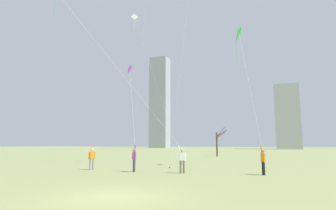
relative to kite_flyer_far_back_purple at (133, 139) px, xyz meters
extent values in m
plane|color=#848E56|center=(4.42, -10.09, -2.36)|extent=(400.00, 400.00, 0.00)
cylinder|color=#33384C|center=(0.83, -1.43, -1.93)|extent=(0.14, 0.14, 0.85)
cylinder|color=#33384C|center=(0.77, -1.22, -1.93)|extent=(0.14, 0.14, 0.85)
cube|color=purple|center=(0.80, -1.32, -1.24)|extent=(0.28, 0.38, 0.54)
sphere|color=#9E7051|center=(0.80, -1.32, -0.85)|extent=(0.22, 0.22, 0.22)
cylinder|color=purple|center=(0.85, -1.53, -1.27)|extent=(0.09, 0.09, 0.55)
cylinder|color=purple|center=(0.75, -1.12, -0.77)|extent=(0.14, 0.22, 0.56)
cube|color=purple|center=(-4.45, 7.37, 7.91)|extent=(0.29, 1.11, 1.08)
cylinder|color=black|center=(-4.45, 7.37, 7.91)|extent=(0.28, 0.18, 0.69)
cylinder|color=silver|center=(-1.85, 3.12, 3.70)|extent=(5.22, 8.50, 8.43)
cylinder|color=black|center=(9.51, -0.34, -1.93)|extent=(0.14, 0.14, 0.85)
cylinder|color=black|center=(9.44, -0.13, -1.93)|extent=(0.14, 0.14, 0.85)
cube|color=orange|center=(9.47, -0.23, -1.24)|extent=(0.30, 0.39, 0.54)
sphere|color=#9E7051|center=(9.47, -0.23, -0.85)|extent=(0.22, 0.22, 0.22)
cylinder|color=orange|center=(9.54, -0.43, -1.27)|extent=(0.09, 0.09, 0.55)
cylinder|color=orange|center=(9.40, -0.03, -0.77)|extent=(0.15, 0.22, 0.56)
cube|color=green|center=(7.65, 5.71, 9.67)|extent=(0.51, 1.60, 1.51)
cylinder|color=black|center=(7.65, 5.71, 9.67)|extent=(0.45, 0.15, 0.95)
cylinder|color=green|center=(7.39, 5.63, 8.00)|extent=(0.02, 0.02, 2.20)
cylinder|color=silver|center=(8.53, 2.84, 4.58)|extent=(1.77, 5.76, 10.18)
cylinder|color=#726656|center=(4.40, -0.99, -1.93)|extent=(0.14, 0.14, 0.85)
cylinder|color=#726656|center=(4.19, -1.07, -1.93)|extent=(0.14, 0.14, 0.85)
cube|color=white|center=(4.29, -1.03, -1.24)|extent=(0.39, 0.31, 0.54)
sphere|color=tan|center=(4.29, -1.03, -0.85)|extent=(0.22, 0.22, 0.22)
cylinder|color=white|center=(4.49, -0.95, -1.27)|extent=(0.09, 0.09, 0.55)
cylinder|color=white|center=(4.10, -1.10, -0.77)|extent=(0.22, 0.16, 0.56)
cylinder|color=teal|center=(-2.04, -6.74, 7.95)|extent=(0.02, 0.02, 1.48)
cylinder|color=silver|center=(0.97, -3.86, 4.29)|extent=(6.26, 5.53, 9.60)
cylinder|color=gray|center=(-2.90, -0.96, -1.93)|extent=(0.14, 0.14, 0.85)
cylinder|color=gray|center=(-3.06, -1.11, -1.93)|extent=(0.14, 0.14, 0.85)
cube|color=orange|center=(-2.98, -1.04, -1.24)|extent=(0.38, 0.38, 0.54)
sphere|color=beige|center=(-2.98, -1.04, -0.85)|extent=(0.22, 0.22, 0.22)
cylinder|color=orange|center=(-2.83, -0.89, -1.27)|extent=(0.09, 0.09, 0.55)
cylinder|color=orange|center=(-3.13, -1.18, -1.27)|extent=(0.09, 0.09, 0.55)
cylinder|color=silver|center=(-8.24, 17.50, 10.68)|extent=(2.45, 0.35, 25.99)
cylinder|color=#3F3833|center=(-9.46, 17.68, -2.32)|extent=(0.10, 0.10, 0.08)
cylinder|color=silver|center=(3.37, 3.48, 11.24)|extent=(2.65, 1.83, 27.13)
cylinder|color=#3F3833|center=(2.05, 2.57, -2.32)|extent=(0.10, 0.10, 0.08)
cube|color=white|center=(-2.83, 5.19, 12.75)|extent=(0.72, 0.26, 0.74)
cylinder|color=black|center=(-2.83, 5.19, 12.75)|extent=(0.09, 0.14, 0.48)
cylinder|color=white|center=(-2.79, 5.12, 11.95)|extent=(0.02, 0.02, 1.04)
cylinder|color=silver|center=(-0.64, 6.46, 5.22)|extent=(4.37, 2.55, 15.08)
cylinder|color=#3F3833|center=(1.54, 7.73, -2.32)|extent=(0.10, 0.10, 0.08)
cylinder|color=brown|center=(1.44, 26.34, -0.43)|extent=(0.29, 0.29, 3.85)
cylinder|color=brown|center=(2.31, 26.06, 1.35)|extent=(1.82, 0.69, 1.08)
cylinder|color=brown|center=(2.01, 26.88, 1.58)|extent=(1.29, 1.22, 1.62)
cylinder|color=brown|center=(2.21, 25.95, 1.04)|extent=(1.62, 0.90, 0.88)
cube|color=#B2B2B7|center=(15.62, 104.33, 10.67)|extent=(9.43, 9.45, 26.05)
cube|color=#9EA3AD|center=(-48.42, 123.06, 22.78)|extent=(9.83, 7.52, 50.28)
camera|label=1|loc=(10.21, -19.44, -0.42)|focal=29.97mm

